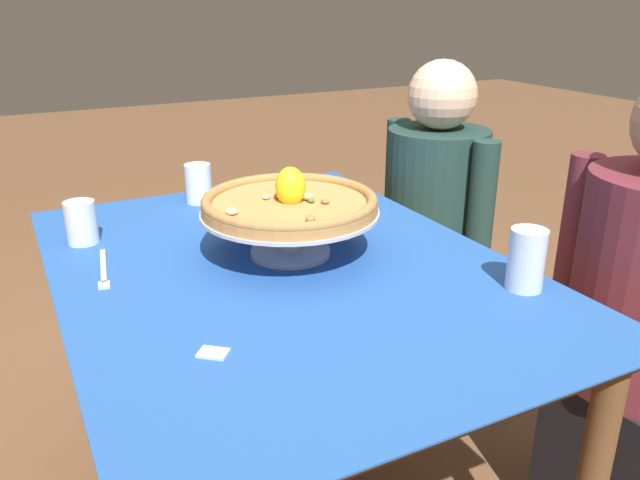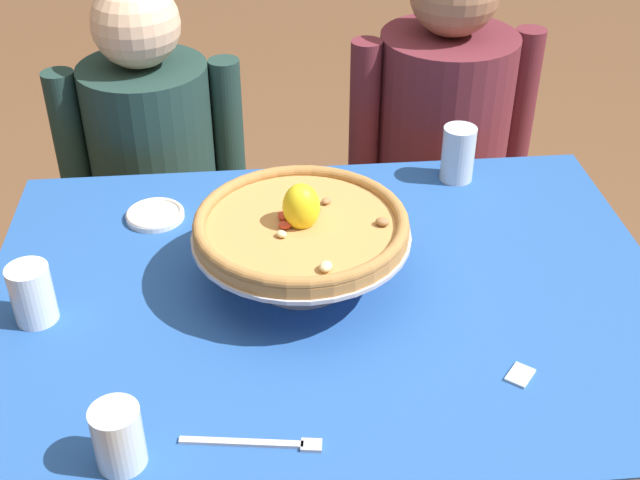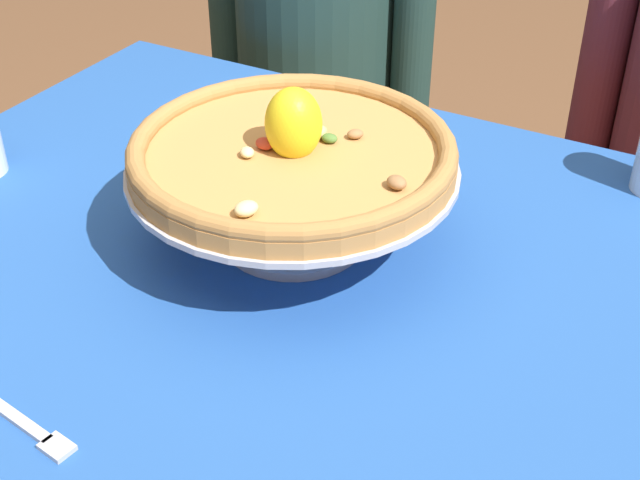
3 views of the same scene
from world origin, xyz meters
TOP-DOWN VIEW (x-y plane):
  - dining_table at (0.00, 0.00)m, footprint 1.30×0.96m
  - pizza_stand at (-0.05, 0.04)m, footprint 0.41×0.41m
  - pizza at (-0.05, 0.04)m, footprint 0.40×0.40m
  - water_glass_front_left at (-0.35, -0.38)m, footprint 0.07×0.07m
  - water_glass_side_left at (-0.53, -0.03)m, footprint 0.08×0.08m
  - water_glass_back_right at (0.34, 0.39)m, footprint 0.08×0.08m
  - side_plate at (-0.34, 0.29)m, footprint 0.12×0.12m
  - dinner_fork at (-0.14, -0.37)m, footprint 0.22×0.05m
  - sugar_packet at (0.29, -0.26)m, footprint 0.06×0.06m
  - diner_left at (-0.39, 0.72)m, footprint 0.48×0.35m
  - diner_right at (0.39, 0.75)m, footprint 0.52×0.39m

SIDE VIEW (x-z plane):
  - diner_left at x=-0.39m, z-range -0.03..1.11m
  - diner_right at x=0.39m, z-range -0.01..1.17m
  - dining_table at x=0.00m, z-range 0.27..1.02m
  - sugar_packet at x=0.29m, z-range 0.75..0.75m
  - dinner_fork at x=-0.14m, z-range 0.75..0.75m
  - side_plate at x=-0.34m, z-range 0.75..0.76m
  - water_glass_front_left at x=-0.35m, z-range 0.74..0.85m
  - water_glass_side_left at x=-0.53m, z-range 0.74..0.85m
  - water_glass_back_right at x=0.34m, z-range 0.74..0.87m
  - pizza_stand at x=-0.05m, z-range 0.77..0.88m
  - pizza at x=-0.05m, z-range 0.83..0.93m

